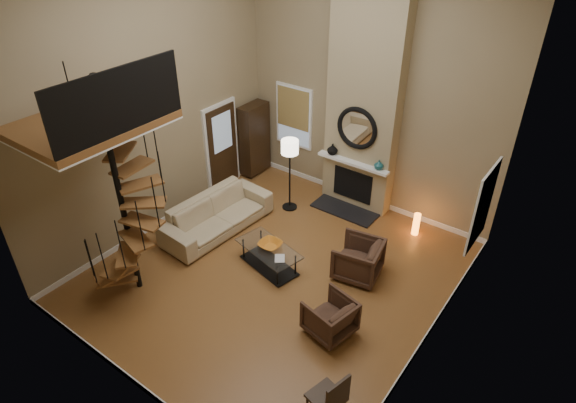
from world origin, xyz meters
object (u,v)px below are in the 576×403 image
Objects in this scene: hutch at (254,139)px; armchair_near at (362,260)px; side_chair at (331,397)px; coffee_table at (269,255)px; armchair_far at (333,319)px; accent_lamp at (416,224)px; floor_lamp at (290,153)px; sofa at (217,214)px.

armchair_near is at bearing -24.49° from hutch.
hutch reaches higher than side_chair.
armchair_far is at bearing -21.19° from coffee_table.
armchair_far reaches higher than accent_lamp.
coffee_table is at bearing 142.31° from side_chair.
side_chair is (2.70, -2.09, 0.24)m from coffee_table.
side_chair is at bearing 10.87° from armchair_near.
hutch is 4.57m from armchair_near.
floor_lamp reaches higher than armchair_far.
armchair_far reaches higher than coffee_table.
floor_lamp is (1.67, -0.81, 0.46)m from hutch.
sofa is 1.68m from coffee_table.
accent_lamp is (3.49, 2.34, -0.15)m from sofa.
floor_lamp is at bearing 115.14° from coffee_table.
hutch reaches higher than floor_lamp.
accent_lamp is (-0.05, 3.40, -0.10)m from armchair_far.
sofa is 2.03m from floor_lamp.
floor_lamp reaches higher than coffee_table.
side_chair is at bearing -37.69° from coffee_table.
floor_lamp is at bearing -21.46° from sofa.
accent_lamp is 0.53× the size of side_chair.
armchair_near is 0.49× the size of floor_lamp.
sofa reaches higher than armchair_far.
floor_lamp reaches higher than accent_lamp.
armchair_far is (4.46, -3.45, -0.60)m from hutch.
armchair_far is at bearing 120.75° from side_chair.
sofa reaches higher than coffee_table.
floor_lamp is at bearing -164.55° from accent_lamp.
coffee_table is 2.79× the size of accent_lamp.
side_chair is (4.34, -2.41, 0.13)m from sofa.
hutch reaches higher than accent_lamp.
hutch is 2.62m from sofa.
side_chair reaches higher than armchair_near.
sofa is at bearing 150.99° from side_chair.
accent_lamp is at bearing 55.28° from coffee_table.
accent_lamp is at bearing -166.93° from armchair_far.
coffee_table is 2.39m from floor_lamp.
coffee_table is at bearing -46.55° from hutch.
armchair_near is at bearing -77.04° from sofa.
accent_lamp is (4.41, -0.05, -0.70)m from hutch.
sofa is at bearing -115.37° from floor_lamp.
armchair_near is 1.60m from armchair_far.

